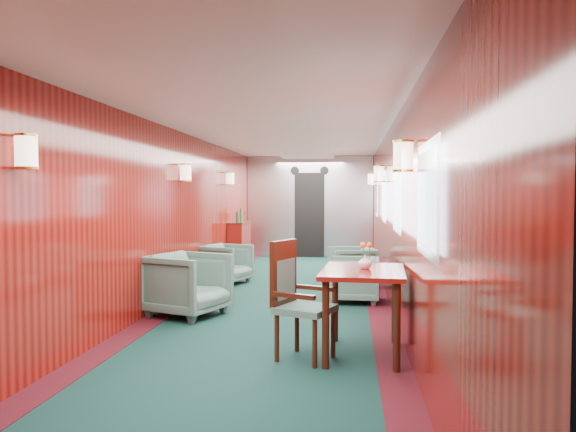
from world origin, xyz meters
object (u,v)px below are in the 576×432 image
(armchair_left_near, at_px, (188,284))
(credenza, at_px, (239,243))
(side_chair, at_px, (295,295))
(dining_table, at_px, (363,283))
(armchair_left_far, at_px, (226,264))
(armchair_right_near, at_px, (354,279))
(armchair_right_far, at_px, (352,267))

(armchair_left_near, bearing_deg, credenza, 24.96)
(side_chair, xyz_separation_m, armchair_left_near, (-1.49, 1.63, -0.19))
(dining_table, distance_m, armchair_left_far, 4.58)
(side_chair, distance_m, credenza, 6.72)
(armchair_left_near, distance_m, armchair_right_near, 2.31)
(credenza, distance_m, armchair_left_far, 2.33)
(armchair_right_near, bearing_deg, side_chair, -8.18)
(armchair_right_far, bearing_deg, credenza, -148.53)
(armchair_right_near, bearing_deg, credenza, -144.65)
(side_chair, xyz_separation_m, credenza, (-1.82, 6.47, -0.11))
(credenza, height_order, armchair_right_far, credenza)
(side_chair, bearing_deg, dining_table, 36.38)
(armchair_right_far, bearing_deg, armchair_left_near, -52.20)
(side_chair, bearing_deg, armchair_right_far, 105.40)
(armchair_left_far, bearing_deg, armchair_right_near, -104.42)
(dining_table, distance_m, armchair_right_far, 3.90)
(dining_table, relative_size, armchair_right_far, 1.57)
(side_chair, bearing_deg, armchair_left_near, 155.18)
(credenza, bearing_deg, armchair_right_far, -46.19)
(side_chair, relative_size, armchair_right_far, 1.51)
(dining_table, height_order, side_chair, side_chair)
(armchair_left_far, bearing_deg, credenza, 25.47)
(credenza, bearing_deg, armchair_right_near, -57.74)
(side_chair, height_order, credenza, credenza)
(credenza, xyz_separation_m, armchair_left_near, (0.33, -4.84, -0.08))
(dining_table, xyz_separation_m, armchair_right_near, (-0.07, 2.58, -0.36))
(dining_table, bearing_deg, armchair_left_far, 122.09)
(armchair_right_near, bearing_deg, armchair_left_far, -120.85)
(side_chair, height_order, armchair_left_near, side_chair)
(side_chair, distance_m, armchair_left_far, 4.45)
(armchair_left_near, xyz_separation_m, armchair_right_near, (2.03, 1.10, -0.07))
(armchair_left_far, relative_size, armchair_right_far, 1.02)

